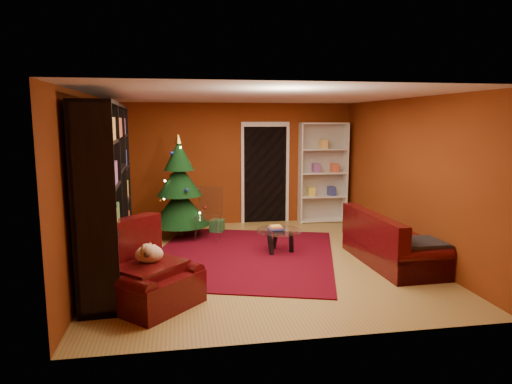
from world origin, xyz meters
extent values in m
cube|color=olive|center=(0.00, 0.00, -0.03)|extent=(5.00, 5.50, 0.05)
cube|color=silver|center=(0.00, 0.00, 2.62)|extent=(5.00, 5.50, 0.05)
cube|color=maroon|center=(0.00, 2.77, 1.30)|extent=(5.00, 0.05, 2.60)
cube|color=maroon|center=(-2.52, 0.00, 1.30)|extent=(0.05, 5.50, 2.60)
cube|color=maroon|center=(2.52, 0.00, 1.30)|extent=(0.05, 5.50, 2.60)
cube|color=#520413|center=(-0.25, 0.25, 0.01)|extent=(3.83, 4.16, 0.02)
cube|color=#236434|center=(-0.53, 1.96, 0.13)|extent=(0.33, 0.33, 0.26)
cube|color=maroon|center=(-1.37, 2.34, 0.11)|extent=(0.28, 0.28, 0.22)
camera|label=1|loc=(-1.26, -7.01, 2.23)|focal=32.00mm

